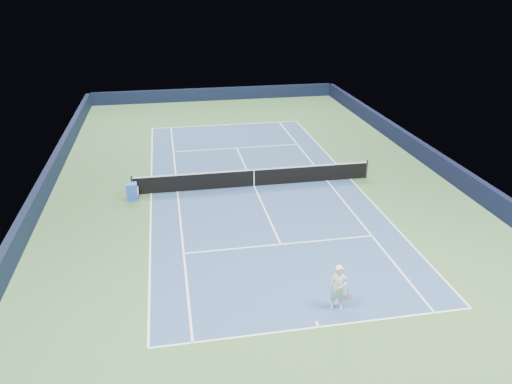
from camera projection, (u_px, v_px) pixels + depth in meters
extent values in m
plane|color=#345D32|center=(254.00, 186.00, 27.01)|extent=(40.00, 40.00, 0.00)
cube|color=black|center=(215.00, 94.00, 44.59)|extent=(22.00, 0.35, 1.10)
cube|color=black|center=(440.00, 164.00, 28.58)|extent=(0.35, 40.00, 1.10)
cube|color=black|center=(42.00, 192.00, 24.99)|extent=(0.35, 40.00, 1.10)
cube|color=navy|center=(254.00, 186.00, 27.01)|extent=(10.97, 23.77, 0.01)
cube|color=white|center=(226.00, 125.00, 37.68)|extent=(10.97, 0.08, 0.00)
cube|color=white|center=(319.00, 327.00, 16.33)|extent=(10.97, 0.08, 0.00)
cube|color=white|center=(350.00, 179.00, 27.92)|extent=(0.08, 23.77, 0.00)
cube|color=white|center=(151.00, 193.00, 26.10)|extent=(0.08, 23.77, 0.00)
cube|color=white|center=(327.00, 181.00, 27.69)|extent=(0.08, 23.77, 0.00)
cube|color=white|center=(177.00, 192.00, 26.32)|extent=(0.08, 23.77, 0.00)
cube|color=white|center=(237.00, 148.00, 32.75)|extent=(8.23, 0.08, 0.00)
cube|color=white|center=(281.00, 244.00, 21.26)|extent=(8.23, 0.08, 0.00)
cube|color=white|center=(254.00, 186.00, 27.01)|extent=(0.08, 12.80, 0.00)
cube|color=white|center=(226.00, 125.00, 37.54)|extent=(0.08, 0.30, 0.00)
cube|color=white|center=(317.00, 324.00, 16.47)|extent=(0.08, 0.30, 0.00)
cylinder|color=black|center=(132.00, 185.00, 25.73)|extent=(0.10, 0.10, 1.07)
cylinder|color=black|center=(367.00, 169.00, 27.85)|extent=(0.10, 0.10, 1.07)
cube|color=black|center=(254.00, 178.00, 26.82)|extent=(12.80, 0.03, 0.91)
cube|color=white|center=(254.00, 170.00, 26.62)|extent=(12.80, 0.04, 0.06)
cube|color=white|center=(254.00, 178.00, 26.82)|extent=(0.05, 0.04, 0.91)
cube|color=blue|center=(132.00, 192.00, 25.26)|extent=(0.55, 0.50, 0.87)
cube|color=white|center=(138.00, 191.00, 25.30)|extent=(0.06, 0.39, 0.39)
imported|color=white|center=(338.00, 288.00, 16.92)|extent=(0.70, 0.55, 1.68)
cylinder|color=#C6809E|center=(348.00, 291.00, 16.99)|extent=(0.03, 0.03, 0.28)
cylinder|color=black|center=(347.00, 297.00, 17.09)|extent=(0.28, 0.02, 0.28)
cylinder|color=pink|center=(347.00, 297.00, 17.09)|extent=(0.30, 0.03, 0.30)
sphere|color=#B2CB2B|center=(334.00, 239.00, 17.30)|extent=(0.07, 0.07, 0.07)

